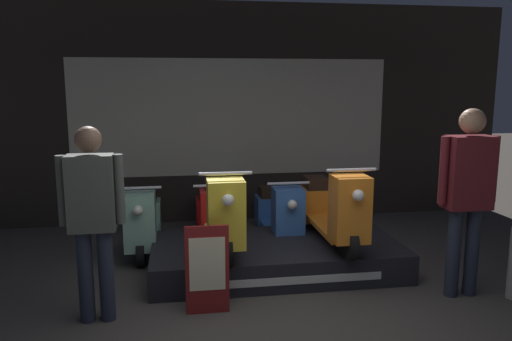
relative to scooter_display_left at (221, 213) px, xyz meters
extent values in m
cube|color=#28231E|center=(0.36, 2.22, 0.91)|extent=(8.42, 0.08, 3.20)
cube|color=beige|center=(0.36, 2.18, 0.86)|extent=(4.63, 0.01, 1.70)
cube|color=black|center=(0.61, 0.03, -0.53)|extent=(2.71, 1.31, 0.32)
cube|color=silver|center=(0.61, -0.63, -0.54)|extent=(1.90, 0.01, 0.08)
cylinder|color=black|center=(0.00, -0.62, -0.19)|extent=(0.09, 0.35, 0.35)
cylinder|color=black|center=(0.00, 0.67, -0.19)|extent=(0.09, 0.35, 0.35)
cube|color=yellow|center=(0.00, 0.03, -0.20)|extent=(0.33, 1.18, 0.05)
cube|color=yellow|center=(0.00, -0.59, 0.15)|extent=(0.35, 0.32, 0.65)
cube|color=yellow|center=(0.00, 0.64, -0.10)|extent=(0.36, 0.37, 0.40)
cube|color=black|center=(0.00, 0.63, 0.17)|extent=(0.26, 0.33, 0.14)
cylinder|color=silver|center=(0.00, -0.60, 0.54)|extent=(0.50, 0.03, 0.03)
sphere|color=white|center=(0.00, -0.81, 0.33)|extent=(0.11, 0.11, 0.11)
cylinder|color=black|center=(1.22, -0.62, -0.19)|extent=(0.09, 0.35, 0.35)
cylinder|color=black|center=(1.22, 0.67, -0.19)|extent=(0.09, 0.35, 0.35)
cube|color=orange|center=(1.22, 0.03, -0.20)|extent=(0.33, 1.18, 0.05)
cube|color=orange|center=(1.22, -0.59, 0.15)|extent=(0.35, 0.32, 0.65)
cube|color=orange|center=(1.22, 0.64, -0.10)|extent=(0.36, 0.37, 0.40)
cube|color=black|center=(1.22, 0.63, 0.17)|extent=(0.26, 0.33, 0.14)
cylinder|color=silver|center=(1.22, -0.60, 0.54)|extent=(0.50, 0.03, 0.03)
sphere|color=white|center=(1.22, -0.81, 0.33)|extent=(0.11, 0.11, 0.11)
cylinder|color=black|center=(-0.88, 0.37, -0.51)|extent=(0.09, 0.35, 0.35)
cylinder|color=black|center=(-0.88, 1.66, -0.51)|extent=(0.09, 0.35, 0.35)
cube|color=#8EC6AD|center=(-0.88, 1.02, -0.52)|extent=(0.33, 1.18, 0.05)
cube|color=#8EC6AD|center=(-0.88, 0.40, -0.17)|extent=(0.35, 0.32, 0.65)
cube|color=#8EC6AD|center=(-0.88, 1.63, -0.42)|extent=(0.36, 0.37, 0.40)
cube|color=black|center=(-0.88, 1.62, -0.15)|extent=(0.26, 0.33, 0.14)
cylinder|color=silver|center=(-0.88, 0.39, 0.22)|extent=(0.50, 0.03, 0.03)
sphere|color=white|center=(-0.88, 0.18, 0.02)|extent=(0.11, 0.11, 0.11)
cylinder|color=black|center=(-0.03, 0.37, -0.51)|extent=(0.09, 0.35, 0.35)
cylinder|color=black|center=(-0.03, 1.66, -0.51)|extent=(0.09, 0.35, 0.35)
cube|color=red|center=(-0.03, 1.02, -0.52)|extent=(0.33, 1.18, 0.05)
cube|color=red|center=(-0.03, 0.40, -0.17)|extent=(0.35, 0.32, 0.65)
cube|color=red|center=(-0.03, 1.63, -0.42)|extent=(0.36, 0.37, 0.40)
cube|color=black|center=(-0.03, 1.62, -0.15)|extent=(0.26, 0.33, 0.14)
cylinder|color=silver|center=(-0.03, 0.39, 0.22)|extent=(0.50, 0.03, 0.03)
sphere|color=white|center=(-0.03, 0.18, 0.02)|extent=(0.11, 0.11, 0.11)
cylinder|color=black|center=(0.82, 0.37, -0.51)|extent=(0.09, 0.35, 0.35)
cylinder|color=black|center=(0.82, 1.66, -0.51)|extent=(0.09, 0.35, 0.35)
cube|color=#386BBC|center=(0.82, 1.02, -0.52)|extent=(0.33, 1.18, 0.05)
cube|color=#386BBC|center=(0.82, 0.40, -0.17)|extent=(0.35, 0.32, 0.65)
cube|color=#386BBC|center=(0.82, 1.63, -0.42)|extent=(0.36, 0.37, 0.40)
cube|color=black|center=(0.82, 1.62, -0.15)|extent=(0.26, 0.33, 0.14)
cylinder|color=silver|center=(0.82, 0.39, 0.22)|extent=(0.50, 0.03, 0.03)
sphere|color=white|center=(0.82, 0.18, 0.02)|extent=(0.11, 0.11, 0.11)
cylinder|color=#232838|center=(-1.25, -0.89, -0.28)|extent=(0.13, 0.13, 0.82)
cylinder|color=#232838|center=(-1.07, -0.89, -0.28)|extent=(0.13, 0.13, 0.82)
cube|color=#474C47|center=(-1.16, -0.89, 0.46)|extent=(0.39, 0.22, 0.65)
cylinder|color=#474C47|center=(-1.39, -0.89, 0.48)|extent=(0.08, 0.08, 0.60)
cylinder|color=#474C47|center=(-0.93, -0.89, 0.48)|extent=(0.08, 0.08, 0.60)
sphere|color=brown|center=(-1.16, -0.89, 0.91)|extent=(0.22, 0.22, 0.22)
cylinder|color=#232838|center=(2.17, -0.89, -0.25)|extent=(0.13, 0.13, 0.88)
cylinder|color=#232838|center=(2.37, -0.89, -0.25)|extent=(0.13, 0.13, 0.88)
cube|color=#5B191E|center=(2.27, -0.89, 0.54)|extent=(0.43, 0.24, 0.69)
cylinder|color=#5B191E|center=(2.01, -0.89, 0.56)|extent=(0.08, 0.08, 0.64)
cylinder|color=#5B191E|center=(2.52, -0.89, 0.56)|extent=(0.08, 0.08, 0.64)
sphere|color=#A87A5B|center=(2.27, -0.89, 1.02)|extent=(0.24, 0.24, 0.24)
cube|color=maroon|center=(-0.20, -0.90, -0.28)|extent=(0.39, 0.04, 0.82)
cube|color=beige|center=(-0.20, -0.92, -0.22)|extent=(0.32, 0.01, 0.49)
camera|label=1|loc=(-0.43, -5.14, 1.37)|focal=35.00mm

